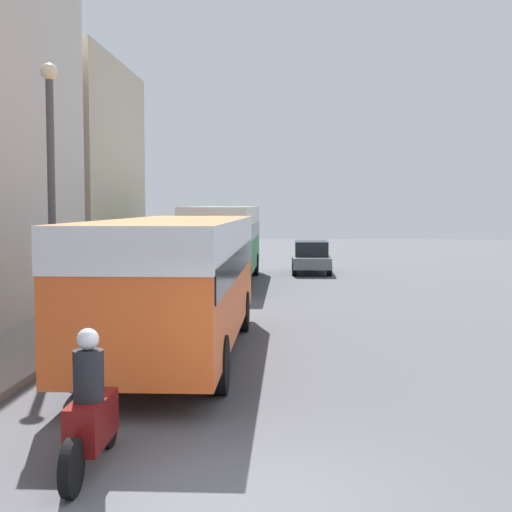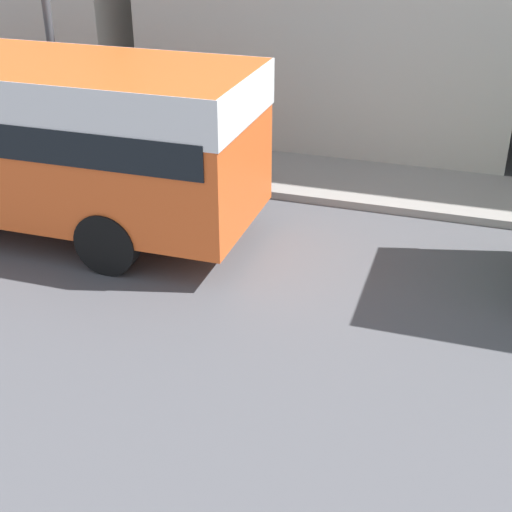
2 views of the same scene
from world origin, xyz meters
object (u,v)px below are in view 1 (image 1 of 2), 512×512
(motorcycle_behind_lead, at_px, (91,414))
(pedestrian_walking_away, at_px, (148,258))
(car_crossing, at_px, (311,256))
(pedestrian_near_curb, at_px, (152,254))
(bus_lead, at_px, (178,267))
(bus_following, at_px, (224,234))

(motorcycle_behind_lead, distance_m, pedestrian_walking_away, 21.95)
(car_crossing, relative_size, pedestrian_near_curb, 2.57)
(car_crossing, height_order, pedestrian_near_curb, pedestrian_near_curb)
(car_crossing, bearing_deg, bus_lead, -100.13)
(bus_following, height_order, pedestrian_near_curb, bus_following)
(bus_lead, xyz_separation_m, car_crossing, (3.34, 18.72, -1.10))
(car_crossing, bearing_deg, pedestrian_near_curb, -161.24)
(bus_lead, relative_size, bus_following, 0.98)
(pedestrian_near_curb, bearing_deg, bus_following, -31.51)
(motorcycle_behind_lead, distance_m, pedestrian_near_curb, 23.16)
(bus_lead, distance_m, pedestrian_walking_away, 15.57)
(bus_following, relative_size, pedestrian_near_curb, 5.81)
(pedestrian_near_curb, xyz_separation_m, pedestrian_walking_away, (0.08, -1.21, -0.08))
(car_crossing, distance_m, pedestrian_walking_away, 7.87)
(bus_lead, relative_size, motorcycle_behind_lead, 4.38)
(bus_following, distance_m, motorcycle_behind_lead, 20.82)
(bus_lead, xyz_separation_m, motorcycle_behind_lead, (-0.02, -6.53, -1.19))
(motorcycle_behind_lead, height_order, pedestrian_walking_away, motorcycle_behind_lead)
(bus_lead, bearing_deg, car_crossing, 79.87)
(bus_lead, distance_m, bus_following, 14.24)
(pedestrian_walking_away, bearing_deg, car_crossing, 27.33)
(bus_lead, distance_m, motorcycle_behind_lead, 6.64)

